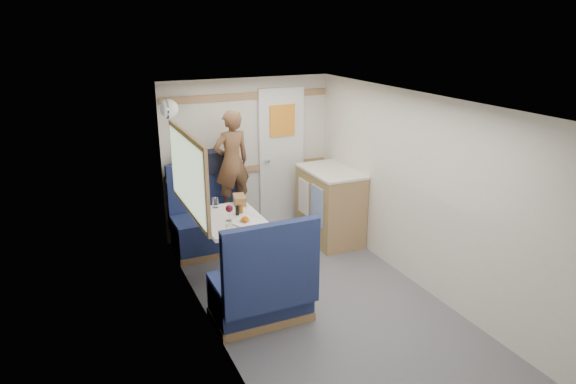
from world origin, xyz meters
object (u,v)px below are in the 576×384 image
person (232,162)px  cheese_block (245,219)px  bench_far (210,227)px  dome_light (169,109)px  orange_fruit (245,219)px  duffel_bag (201,163)px  dinette_table (232,232)px  tumbler_left (229,226)px  pepper_grinder (237,210)px  bread_loaf (239,200)px  tumbler_mid (215,203)px  beer_glass (240,208)px  tray (249,223)px  bench_near (263,292)px  wine_glass (229,209)px  galley_counter (330,205)px

person → cheese_block: size_ratio=13.00×
bench_far → cheese_block: size_ratio=11.04×
dome_light → orange_fruit: 1.52m
duffel_bag → bench_far: bearing=-96.8°
dinette_table → duffel_bag: size_ratio=1.69×
duffel_bag → tumbler_left: (-0.13, -1.45, -0.26)m
pepper_grinder → cheese_block: bearing=-89.9°
bread_loaf → pepper_grinder: bearing=-112.9°
bread_loaf → dinette_table: bearing=-120.4°
cheese_block → tumbler_mid: tumbler_mid is taller
duffel_bag → beer_glass: (0.14, -1.01, -0.26)m
duffel_bag → tray: 1.39m
bench_near → wine_glass: 0.97m
bench_near → tray: bench_near is taller
tray → tumbler_mid: (-0.17, 0.61, 0.04)m
orange_fruit → cheese_block: (0.01, 0.04, -0.02)m
galley_counter → cheese_block: galley_counter is taller
tumbler_mid → bread_loaf: bearing=0.0°
galley_counter → tumbler_left: galley_counter is taller
duffel_bag → bread_loaf: duffel_bag is taller
galley_counter → duffel_bag: bearing=158.8°
bench_near → duffel_bag: (-0.01, 1.98, 0.73)m
orange_fruit → galley_counter: bearing=28.7°
bread_loaf → tumbler_left: bearing=-116.7°
person → tumbler_mid: person is taller
person → tray: person is taller
duffel_bag → beer_glass: size_ratio=5.28×
dinette_table → orange_fruit: 0.30m
dinette_table → person: 1.06m
cheese_block → beer_glass: 0.29m
orange_fruit → bread_loaf: size_ratio=0.28×
bench_far → bench_near: bearing=-90.0°
cheese_block → bench_far: bearing=94.7°
tumbler_left → person: bearing=69.9°
bench_far → duffel_bag: 0.77m
tumbler_mid → cheese_block: bearing=-75.4°
pepper_grinder → duffel_bag: bearing=94.9°
bench_far → bread_loaf: bench_far is taller
bench_near → tumbler_mid: bench_near is taller
dome_light → tumbler_mid: 1.14m
pepper_grinder → bread_loaf: (0.13, 0.32, -0.01)m
tray → tumbler_mid: bearing=105.2°
duffel_bag → dome_light: bearing=-153.0°
cheese_block → dinette_table: bearing=116.0°
wine_glass → bench_near: bearing=-87.2°
galley_counter → duffel_bag: (-1.47, 0.57, 0.56)m
bench_near → tumbler_left: bench_near is taller
galley_counter → person: 1.35m
tumbler_left → pepper_grinder: bearing=60.4°
orange_fruit → bench_far: bearing=94.0°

